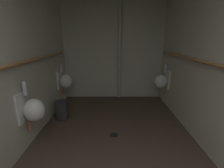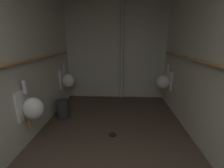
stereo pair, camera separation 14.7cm
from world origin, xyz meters
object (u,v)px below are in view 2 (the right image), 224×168
(urinal_right_mid, at_px, (164,81))
(waste_bin, at_px, (63,109))
(urinal_left_far, at_px, (68,80))
(floor_drain, at_px, (113,134))
(urinal_left_mid, at_px, (32,108))
(standpipe_back_wall, at_px, (122,50))

(urinal_right_mid, bearing_deg, waste_bin, -161.73)
(urinal_left_far, xyz_separation_m, floor_drain, (1.17, -1.31, -0.61))
(urinal_right_mid, relative_size, waste_bin, 2.00)
(urinal_right_mid, bearing_deg, urinal_left_mid, -145.17)
(urinal_left_mid, xyz_separation_m, urinal_right_mid, (2.34, 1.63, 0.00))
(urinal_right_mid, height_order, waste_bin, urinal_right_mid)
(urinal_left_far, xyz_separation_m, urinal_right_mid, (2.34, 0.02, 0.00))
(urinal_left_mid, xyz_separation_m, standpipe_back_wall, (1.33, 2.09, 0.69))
(urinal_right_mid, height_order, standpipe_back_wall, standpipe_back_wall)
(urinal_left_far, bearing_deg, urinal_left_mid, -90.00)
(urinal_left_mid, distance_m, urinal_left_far, 1.61)
(standpipe_back_wall, distance_m, waste_bin, 2.05)
(urinal_right_mid, xyz_separation_m, floor_drain, (-1.17, -1.33, -0.61))
(urinal_left_far, height_order, floor_drain, urinal_left_far)
(urinal_left_far, distance_m, floor_drain, 1.86)
(urinal_right_mid, height_order, floor_drain, urinal_right_mid)
(urinal_right_mid, xyz_separation_m, waste_bin, (-2.24, -0.74, -0.43))
(urinal_left_mid, relative_size, floor_drain, 5.39)
(urinal_left_mid, height_order, urinal_left_far, same)
(urinal_left_far, height_order, urinal_right_mid, same)
(urinal_left_mid, relative_size, urinal_right_mid, 1.00)
(urinal_left_mid, distance_m, floor_drain, 1.36)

